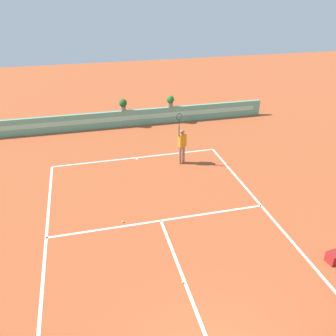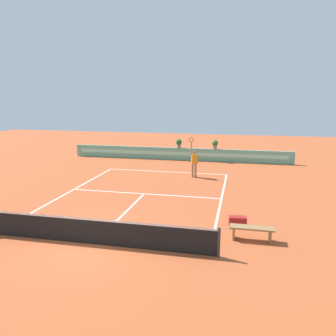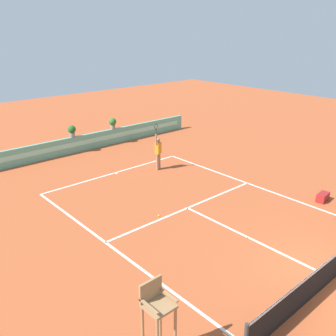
% 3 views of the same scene
% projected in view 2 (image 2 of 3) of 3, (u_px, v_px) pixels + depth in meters
% --- Properties ---
extents(ground_plane, '(60.00, 60.00, 0.00)m').
position_uv_depth(ground_plane, '(142.00, 196.00, 17.64)').
color(ground_plane, '#A84C28').
extents(court_lines, '(8.32, 11.94, 0.01)m').
position_uv_depth(court_lines, '(146.00, 192.00, 18.32)').
color(court_lines, white).
rests_on(court_lines, ground).
extents(net, '(8.92, 0.10, 1.00)m').
position_uv_depth(net, '(92.00, 231.00, 11.80)').
color(net, '#333333').
rests_on(net, ground).
extents(back_wall_barrier, '(18.00, 0.21, 1.00)m').
position_uv_depth(back_wall_barrier, '(179.00, 154.00, 27.45)').
color(back_wall_barrier, '#60A88E').
rests_on(back_wall_barrier, ground).
extents(bench_courtside, '(1.60, 0.44, 0.51)m').
position_uv_depth(bench_courtside, '(252.00, 230.00, 12.16)').
color(bench_courtside, olive).
rests_on(bench_courtside, ground).
extents(gear_bag, '(0.74, 0.44, 0.36)m').
position_uv_depth(gear_bag, '(238.00, 221.00, 13.63)').
color(gear_bag, maroon).
rests_on(gear_bag, ground).
extents(tennis_player, '(0.59, 0.33, 2.58)m').
position_uv_depth(tennis_player, '(194.00, 161.00, 21.54)').
color(tennis_player, '#9E7051').
rests_on(tennis_player, ground).
extents(tennis_ball_near_baseline, '(0.07, 0.07, 0.07)m').
position_uv_depth(tennis_ball_near_baseline, '(122.00, 213.00, 14.99)').
color(tennis_ball_near_baseline, '#CCE033').
rests_on(tennis_ball_near_baseline, ground).
extents(tennis_ball_mid_court, '(0.07, 0.07, 0.07)m').
position_uv_depth(tennis_ball_mid_court, '(121.00, 191.00, 18.53)').
color(tennis_ball_mid_court, '#CCE033').
rests_on(tennis_ball_mid_court, ground).
extents(potted_plant_right, '(0.48, 0.48, 0.72)m').
position_uv_depth(potted_plant_right, '(215.00, 144.00, 26.64)').
color(potted_plant_right, gray).
rests_on(potted_plant_right, back_wall_barrier).
extents(potted_plant_centre, '(0.48, 0.48, 0.72)m').
position_uv_depth(potted_plant_centre, '(179.00, 143.00, 27.26)').
color(potted_plant_centre, gray).
rests_on(potted_plant_centre, back_wall_barrier).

